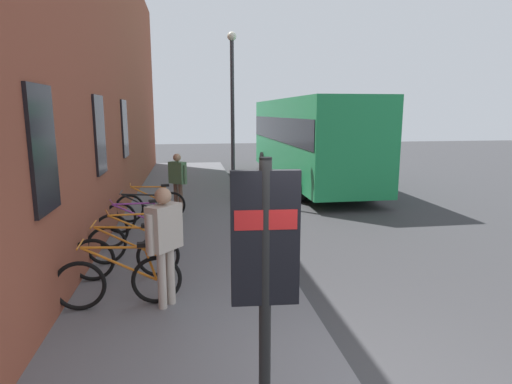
{
  "coord_description": "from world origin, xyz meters",
  "views": [
    {
      "loc": [
        -3.67,
        1.67,
        2.86
      ],
      "look_at": [
        3.23,
        0.6,
        1.55
      ],
      "focal_mm": 30.0,
      "sensor_mm": 36.0,
      "label": 1
    }
  ],
  "objects_px": {
    "bicycle_by_door": "(144,216)",
    "pedestrian_by_facade": "(165,235)",
    "bicycle_leaning_wall": "(119,281)",
    "city_bus": "(308,136)",
    "bicycle_under_window": "(151,206)",
    "pedestrian_crossing_street": "(178,176)",
    "bicycle_end_of_row": "(136,240)",
    "street_lamp": "(232,102)",
    "bicycle_far_end": "(138,227)",
    "transit_info_sign": "(265,257)",
    "bicycle_beside_lamp": "(126,256)"
  },
  "relations": [
    {
      "from": "bicycle_beside_lamp",
      "to": "transit_info_sign",
      "type": "distance_m",
      "value": 4.32
    },
    {
      "from": "bicycle_by_door",
      "to": "bicycle_end_of_row",
      "type": "bearing_deg",
      "value": -178.6
    },
    {
      "from": "bicycle_by_door",
      "to": "pedestrian_by_facade",
      "type": "distance_m",
      "value": 4.1
    },
    {
      "from": "pedestrian_crossing_street",
      "to": "street_lamp",
      "type": "bearing_deg",
      "value": -44.25
    },
    {
      "from": "bicycle_beside_lamp",
      "to": "city_bus",
      "type": "bearing_deg",
      "value": -30.97
    },
    {
      "from": "bicycle_end_of_row",
      "to": "pedestrian_crossing_street",
      "type": "distance_m",
      "value": 4.05
    },
    {
      "from": "bicycle_beside_lamp",
      "to": "pedestrian_crossing_street",
      "type": "xyz_separation_m",
      "value": [
        4.86,
        -0.74,
        0.6
      ]
    },
    {
      "from": "city_bus",
      "to": "street_lamp",
      "type": "xyz_separation_m",
      "value": [
        -2.97,
        3.3,
        1.26
      ]
    },
    {
      "from": "bicycle_leaning_wall",
      "to": "bicycle_beside_lamp",
      "type": "height_order",
      "value": "same"
    },
    {
      "from": "bicycle_end_of_row",
      "to": "street_lamp",
      "type": "relative_size",
      "value": 0.33
    },
    {
      "from": "pedestrian_by_facade",
      "to": "street_lamp",
      "type": "relative_size",
      "value": 0.33
    },
    {
      "from": "street_lamp",
      "to": "bicycle_end_of_row",
      "type": "bearing_deg",
      "value": 157.19
    },
    {
      "from": "pedestrian_crossing_street",
      "to": "street_lamp",
      "type": "relative_size",
      "value": 0.31
    },
    {
      "from": "bicycle_leaning_wall",
      "to": "city_bus",
      "type": "relative_size",
      "value": 0.17
    },
    {
      "from": "bicycle_far_end",
      "to": "pedestrian_crossing_street",
      "type": "relative_size",
      "value": 1.05
    },
    {
      "from": "bicycle_under_window",
      "to": "pedestrian_by_facade",
      "type": "xyz_separation_m",
      "value": [
        -5.05,
        -0.63,
        0.66
      ]
    },
    {
      "from": "transit_info_sign",
      "to": "street_lamp",
      "type": "bearing_deg",
      "value": -4.37
    },
    {
      "from": "bicycle_end_of_row",
      "to": "city_bus",
      "type": "height_order",
      "value": "city_bus"
    },
    {
      "from": "bicycle_beside_lamp",
      "to": "pedestrian_crossing_street",
      "type": "relative_size",
      "value": 1.09
    },
    {
      "from": "bicycle_under_window",
      "to": "city_bus",
      "type": "relative_size",
      "value": 0.17
    },
    {
      "from": "bicycle_far_end",
      "to": "bicycle_by_door",
      "type": "height_order",
      "value": "same"
    },
    {
      "from": "transit_info_sign",
      "to": "pedestrian_crossing_street",
      "type": "distance_m",
      "value": 8.73
    },
    {
      "from": "city_bus",
      "to": "pedestrian_crossing_street",
      "type": "relative_size",
      "value": 6.47
    },
    {
      "from": "pedestrian_crossing_street",
      "to": "bicycle_beside_lamp",
      "type": "bearing_deg",
      "value": 171.35
    },
    {
      "from": "city_bus",
      "to": "pedestrian_by_facade",
      "type": "relative_size",
      "value": 6.09
    },
    {
      "from": "bicycle_leaning_wall",
      "to": "transit_info_sign",
      "type": "height_order",
      "value": "transit_info_sign"
    },
    {
      "from": "transit_info_sign",
      "to": "city_bus",
      "type": "relative_size",
      "value": 0.23
    },
    {
      "from": "bicycle_beside_lamp",
      "to": "street_lamp",
      "type": "distance_m",
      "value": 7.56
    },
    {
      "from": "city_bus",
      "to": "street_lamp",
      "type": "distance_m",
      "value": 4.61
    },
    {
      "from": "bicycle_far_end",
      "to": "city_bus",
      "type": "bearing_deg",
      "value": -36.93
    },
    {
      "from": "bicycle_far_end",
      "to": "bicycle_by_door",
      "type": "bearing_deg",
      "value": -2.6
    },
    {
      "from": "bicycle_by_door",
      "to": "bicycle_under_window",
      "type": "bearing_deg",
      "value": -3.75
    },
    {
      "from": "bicycle_far_end",
      "to": "bicycle_by_door",
      "type": "xyz_separation_m",
      "value": [
        0.95,
        -0.04,
        -0.0
      ]
    },
    {
      "from": "transit_info_sign",
      "to": "pedestrian_crossing_street",
      "type": "relative_size",
      "value": 1.48
    },
    {
      "from": "bicycle_far_end",
      "to": "transit_info_sign",
      "type": "xyz_separation_m",
      "value": [
        -5.69,
        -1.69,
        1.21
      ]
    },
    {
      "from": "bicycle_by_door",
      "to": "transit_info_sign",
      "type": "height_order",
      "value": "transit_info_sign"
    },
    {
      "from": "pedestrian_by_facade",
      "to": "street_lamp",
      "type": "distance_m",
      "value": 8.22
    },
    {
      "from": "bicycle_beside_lamp",
      "to": "pedestrian_crossing_street",
      "type": "distance_m",
      "value": 4.96
    },
    {
      "from": "bicycle_under_window",
      "to": "pedestrian_crossing_street",
      "type": "xyz_separation_m",
      "value": [
        0.96,
        -0.66,
        0.6
      ]
    },
    {
      "from": "bicycle_leaning_wall",
      "to": "street_lamp",
      "type": "xyz_separation_m",
      "value": [
        7.7,
        -2.41,
        2.67
      ]
    },
    {
      "from": "transit_info_sign",
      "to": "city_bus",
      "type": "height_order",
      "value": "city_bus"
    },
    {
      "from": "bicycle_by_door",
      "to": "street_lamp",
      "type": "height_order",
      "value": "street_lamp"
    },
    {
      "from": "bicycle_leaning_wall",
      "to": "bicycle_beside_lamp",
      "type": "xyz_separation_m",
      "value": [
        1.07,
        0.05,
        0.0
      ]
    },
    {
      "from": "bicycle_by_door",
      "to": "transit_info_sign",
      "type": "bearing_deg",
      "value": -166.05
    },
    {
      "from": "bicycle_beside_lamp",
      "to": "city_bus",
      "type": "distance_m",
      "value": 11.28
    },
    {
      "from": "bicycle_far_end",
      "to": "street_lamp",
      "type": "height_order",
      "value": "street_lamp"
    },
    {
      "from": "bicycle_leaning_wall",
      "to": "city_bus",
      "type": "xyz_separation_m",
      "value": [
        10.67,
        -5.71,
        1.41
      ]
    },
    {
      "from": "bicycle_beside_lamp",
      "to": "transit_info_sign",
      "type": "bearing_deg",
      "value": -156.37
    },
    {
      "from": "pedestrian_by_facade",
      "to": "pedestrian_crossing_street",
      "type": "xyz_separation_m",
      "value": [
        6.01,
        -0.03,
        -0.06
      ]
    },
    {
      "from": "bicycle_by_door",
      "to": "city_bus",
      "type": "xyz_separation_m",
      "value": [
        6.75,
        -5.75,
        1.41
      ]
    }
  ]
}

